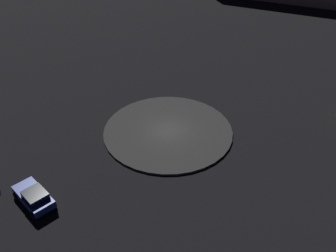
% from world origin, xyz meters
% --- Properties ---
extents(ground_plane, '(120.34, 120.34, 0.00)m').
position_xyz_m(ground_plane, '(0.00, 0.00, 0.00)').
color(ground_plane, black).
extents(roundabout_island, '(12.62, 12.62, 0.21)m').
position_xyz_m(roundabout_island, '(0.00, 0.00, 0.11)').
color(roundabout_island, '#383838').
rests_on(roundabout_island, ground_plane).
extents(car_blue, '(3.68, 4.10, 1.44)m').
position_xyz_m(car_blue, '(-11.42, -8.04, 0.75)').
color(car_blue, '#1E38A5').
rests_on(car_blue, ground_plane).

